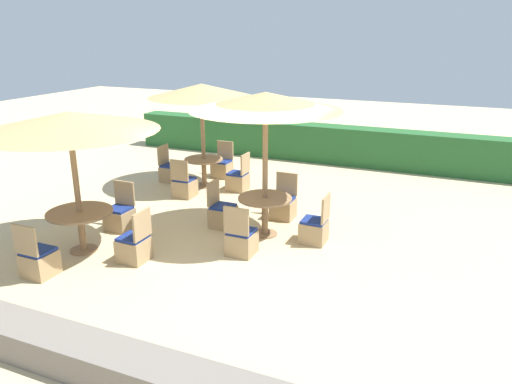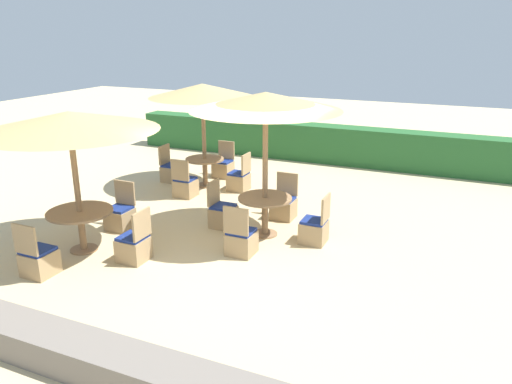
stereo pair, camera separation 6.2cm
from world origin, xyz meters
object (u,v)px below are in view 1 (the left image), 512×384
at_px(parasol_back_left, 201,91).
at_px(patio_chair_center_east, 315,229).
at_px(patio_chair_front_left_east, 134,247).
at_px(patio_chair_back_left_south, 184,186).
at_px(patio_chair_back_left_north, 222,167).
at_px(patio_chair_front_left_south, 38,261).
at_px(patio_chair_center_west, 222,214).
at_px(patio_chair_back_left_east, 238,180).
at_px(round_table_front_left, 80,219).
at_px(round_table_center, 265,206).
at_px(patio_chair_center_north, 283,206).
at_px(round_table_back_left, 204,165).
at_px(patio_chair_center_south, 241,240).
at_px(parasol_center, 266,102).
at_px(patio_chair_front_left_north, 120,216).
at_px(patio_chair_back_left_west, 170,171).
at_px(parasol_front_left, 69,122).

relative_size(parasol_back_left, patio_chair_center_east, 2.75).
bearing_deg(patio_chair_front_left_east, patio_chair_back_left_south, 16.98).
height_order(patio_chair_back_left_north, patio_chair_back_left_south, same).
distance_m(patio_chair_front_left_south, patio_chair_center_west, 3.48).
relative_size(patio_chair_back_left_east, round_table_front_left, 0.82).
distance_m(round_table_center, patio_chair_center_north, 1.02).
bearing_deg(patio_chair_center_north, patio_chair_back_left_north, -40.79).
xyz_separation_m(parasol_back_left, patio_chair_front_left_south, (-0.08, -5.25, -2.09)).
bearing_deg(parasol_back_left, patio_chair_front_left_east, -76.80).
bearing_deg(patio_chair_center_north, patio_chair_center_west, 44.52).
bearing_deg(patio_chair_back_left_north, round_table_front_left, 88.23).
xyz_separation_m(round_table_back_left, patio_chair_back_left_east, (0.94, 0.01, -0.27)).
bearing_deg(round_table_back_left, patio_chair_back_left_north, 86.75).
bearing_deg(patio_chair_center_north, patio_chair_center_south, 88.32).
distance_m(patio_chair_front_left_south, parasol_center, 4.59).
bearing_deg(patio_chair_center_north, parasol_center, 89.10).
xyz_separation_m(round_table_back_left, round_table_center, (2.57, -2.27, 0.05)).
xyz_separation_m(patio_chair_center_east, patio_chair_center_west, (-1.91, 0.02, 0.00)).
xyz_separation_m(patio_chair_front_left_south, patio_chair_center_east, (3.64, 3.00, 0.00)).
bearing_deg(patio_chair_back_left_south, patio_chair_front_left_east, -73.02).
xyz_separation_m(parasol_center, patio_chair_center_north, (0.02, 0.97, -2.27)).
bearing_deg(patio_chair_back_left_east, patio_chair_front_left_north, 161.19).
height_order(parasol_back_left, round_table_back_left, parasol_back_left).
bearing_deg(patio_chair_front_left_east, patio_chair_center_west, -18.53).
height_order(parasol_center, round_table_center, parasol_center).
distance_m(parasol_back_left, patio_chair_center_north, 3.57).
bearing_deg(patio_chair_back_left_south, patio_chair_center_north, -8.16).
height_order(patio_chair_back_left_south, round_table_front_left, patio_chair_back_left_south).
bearing_deg(parasol_back_left, patio_chair_front_left_south, -90.90).
bearing_deg(parasol_back_left, round_table_center, -41.45).
height_order(round_table_back_left, patio_chair_front_left_north, patio_chair_front_left_north).
relative_size(patio_chair_front_left_south, patio_chair_front_left_north, 1.00).
relative_size(patio_chair_back_left_west, patio_chair_front_left_south, 1.00).
xyz_separation_m(patio_chair_back_left_east, patio_chair_center_north, (1.65, -1.31, 0.00)).
height_order(patio_chair_back_left_west, parasol_front_left, parasol_front_left).
xyz_separation_m(patio_chair_back_left_west, patio_chair_center_north, (3.58, -1.30, 0.00)).
bearing_deg(round_table_front_left, patio_chair_center_south, 20.28).
height_order(patio_chair_back_left_east, round_table_front_left, patio_chair_back_left_east).
bearing_deg(patio_chair_back_left_east, patio_chair_back_left_south, 134.63).
distance_m(patio_chair_front_left_north, parasol_center, 3.64).
bearing_deg(round_table_center, patio_chair_center_south, -92.46).
relative_size(round_table_back_left, patio_chair_center_east, 1.02).
relative_size(parasol_front_left, patio_chair_front_left_east, 3.18).
xyz_separation_m(round_table_center, patio_chair_center_south, (-0.04, -0.97, -0.32)).
distance_m(round_table_back_left, round_table_front_left, 4.22).
relative_size(parasol_back_left, parasol_center, 0.93).
bearing_deg(parasol_center, patio_chair_center_east, 1.56).
bearing_deg(round_table_back_left, patio_chair_back_left_east, 0.62).
height_order(parasol_back_left, patio_chair_front_left_north, parasol_back_left).
distance_m(parasol_back_left, round_table_front_left, 4.57).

